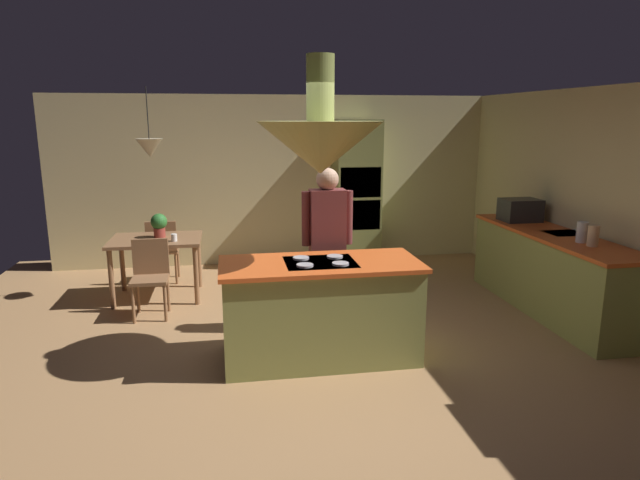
{
  "coord_description": "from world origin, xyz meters",
  "views": [
    {
      "loc": [
        -0.81,
        -4.93,
        2.2
      ],
      "look_at": [
        0.1,
        0.4,
        1.0
      ],
      "focal_mm": 30.7,
      "sensor_mm": 36.0,
      "label": 1
    }
  ],
  "objects_px": {
    "kitchen_island": "(320,310)",
    "person_at_island": "(327,239)",
    "potted_plant_on_table": "(159,224)",
    "cup_on_table": "(174,238)",
    "dining_table": "(156,246)",
    "microwave_on_counter": "(520,210)",
    "canister_flour": "(593,236)",
    "canister_sugar": "(582,232)",
    "chair_by_back_wall": "(163,247)",
    "oven_tower": "(356,194)",
    "chair_facing_island": "(150,272)"
  },
  "relations": [
    {
      "from": "person_at_island",
      "to": "canister_sugar",
      "type": "xyz_separation_m",
      "value": [
        2.65,
        -0.36,
        0.05
      ]
    },
    {
      "from": "dining_table",
      "to": "potted_plant_on_table",
      "type": "relative_size",
      "value": 3.64
    },
    {
      "from": "kitchen_island",
      "to": "dining_table",
      "type": "bearing_deg",
      "value": 128.99
    },
    {
      "from": "person_at_island",
      "to": "canister_sugar",
      "type": "relative_size",
      "value": 7.88
    },
    {
      "from": "chair_by_back_wall",
      "to": "potted_plant_on_table",
      "type": "distance_m",
      "value": 0.73
    },
    {
      "from": "kitchen_island",
      "to": "cup_on_table",
      "type": "height_order",
      "value": "kitchen_island"
    },
    {
      "from": "oven_tower",
      "to": "chair_facing_island",
      "type": "relative_size",
      "value": 2.52
    },
    {
      "from": "kitchen_island",
      "to": "chair_by_back_wall",
      "type": "height_order",
      "value": "kitchen_island"
    },
    {
      "from": "oven_tower",
      "to": "cup_on_table",
      "type": "height_order",
      "value": "oven_tower"
    },
    {
      "from": "dining_table",
      "to": "canister_sugar",
      "type": "distance_m",
      "value": 4.89
    },
    {
      "from": "dining_table",
      "to": "cup_on_table",
      "type": "bearing_deg",
      "value": -41.05
    },
    {
      "from": "person_at_island",
      "to": "canister_flour",
      "type": "xyz_separation_m",
      "value": [
        2.65,
        -0.54,
        0.05
      ]
    },
    {
      "from": "microwave_on_counter",
      "to": "canister_flour",
      "type": "bearing_deg",
      "value": -90.0
    },
    {
      "from": "person_at_island",
      "to": "chair_facing_island",
      "type": "bearing_deg",
      "value": 157.75
    },
    {
      "from": "dining_table",
      "to": "chair_by_back_wall",
      "type": "xyz_separation_m",
      "value": [
        0.0,
        0.64,
        -0.15
      ]
    },
    {
      "from": "chair_facing_island",
      "to": "chair_by_back_wall",
      "type": "height_order",
      "value": "same"
    },
    {
      "from": "kitchen_island",
      "to": "chair_facing_island",
      "type": "relative_size",
      "value": 2.1
    },
    {
      "from": "potted_plant_on_table",
      "to": "cup_on_table",
      "type": "relative_size",
      "value": 3.33
    },
    {
      "from": "kitchen_island",
      "to": "chair_by_back_wall",
      "type": "bearing_deg",
      "value": 121.82
    },
    {
      "from": "canister_flour",
      "to": "potted_plant_on_table",
      "type": "bearing_deg",
      "value": 156.06
    },
    {
      "from": "cup_on_table",
      "to": "person_at_island",
      "type": "bearing_deg",
      "value": -36.12
    },
    {
      "from": "dining_table",
      "to": "chair_facing_island",
      "type": "bearing_deg",
      "value": -90.0
    },
    {
      "from": "canister_flour",
      "to": "microwave_on_counter",
      "type": "distance_m",
      "value": 1.43
    },
    {
      "from": "dining_table",
      "to": "microwave_on_counter",
      "type": "bearing_deg",
      "value": -6.54
    },
    {
      "from": "cup_on_table",
      "to": "dining_table",
      "type": "bearing_deg",
      "value": 138.95
    },
    {
      "from": "person_at_island",
      "to": "chair_by_back_wall",
      "type": "distance_m",
      "value": 2.83
    },
    {
      "from": "potted_plant_on_table",
      "to": "canister_sugar",
      "type": "bearing_deg",
      "value": -21.99
    },
    {
      "from": "chair_facing_island",
      "to": "canister_flour",
      "type": "relative_size",
      "value": 4.04
    },
    {
      "from": "oven_tower",
      "to": "person_at_island",
      "type": "relative_size",
      "value": 1.27
    },
    {
      "from": "microwave_on_counter",
      "to": "chair_facing_island",
      "type": "bearing_deg",
      "value": -178.49
    },
    {
      "from": "kitchen_island",
      "to": "chair_by_back_wall",
      "type": "relative_size",
      "value": 2.1
    },
    {
      "from": "oven_tower",
      "to": "chair_by_back_wall",
      "type": "relative_size",
      "value": 2.52
    },
    {
      "from": "kitchen_island",
      "to": "person_at_island",
      "type": "relative_size",
      "value": 1.06
    },
    {
      "from": "microwave_on_counter",
      "to": "chair_by_back_wall",
      "type": "bearing_deg",
      "value": 165.66
    },
    {
      "from": "oven_tower",
      "to": "chair_by_back_wall",
      "type": "bearing_deg",
      "value": -169.81
    },
    {
      "from": "oven_tower",
      "to": "canister_flour",
      "type": "xyz_separation_m",
      "value": [
        1.74,
        -3.09,
        -0.05
      ]
    },
    {
      "from": "canister_flour",
      "to": "canister_sugar",
      "type": "distance_m",
      "value": 0.18
    },
    {
      "from": "chair_facing_island",
      "to": "potted_plant_on_table",
      "type": "bearing_deg",
      "value": 86.23
    },
    {
      "from": "kitchen_island",
      "to": "canister_flour",
      "type": "xyz_separation_m",
      "value": [
        2.84,
        0.15,
        0.57
      ]
    },
    {
      "from": "microwave_on_counter",
      "to": "person_at_island",
      "type": "bearing_deg",
      "value": -161.36
    },
    {
      "from": "person_at_island",
      "to": "chair_by_back_wall",
      "type": "relative_size",
      "value": 1.98
    },
    {
      "from": "person_at_island",
      "to": "potted_plant_on_table",
      "type": "distance_m",
      "value": 2.35
    },
    {
      "from": "canister_sugar",
      "to": "microwave_on_counter",
      "type": "xyz_separation_m",
      "value": [
        0.0,
        1.25,
        0.03
      ]
    },
    {
      "from": "potted_plant_on_table",
      "to": "cup_on_table",
      "type": "distance_m",
      "value": 0.34
    },
    {
      "from": "chair_facing_island",
      "to": "microwave_on_counter",
      "type": "relative_size",
      "value": 1.89
    },
    {
      "from": "dining_table",
      "to": "canister_flour",
      "type": "height_order",
      "value": "canister_flour"
    },
    {
      "from": "microwave_on_counter",
      "to": "kitchen_island",
      "type": "bearing_deg",
      "value": -150.91
    },
    {
      "from": "kitchen_island",
      "to": "canister_flour",
      "type": "height_order",
      "value": "canister_flour"
    },
    {
      "from": "chair_facing_island",
      "to": "canister_sugar",
      "type": "distance_m",
      "value": 4.71
    },
    {
      "from": "chair_facing_island",
      "to": "chair_by_back_wall",
      "type": "relative_size",
      "value": 1.0
    }
  ]
}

